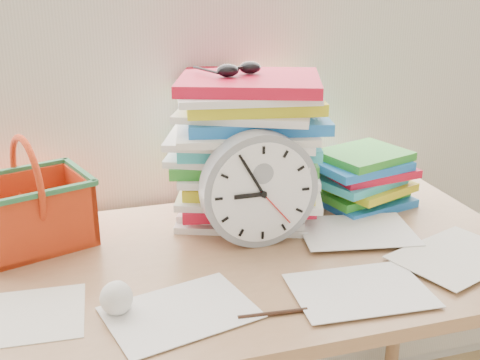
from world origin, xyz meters
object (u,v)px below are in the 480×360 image
object	(u,v)px
paper_stack	(249,148)
clock	(259,189)
basket	(29,193)
book_stack	(363,178)
desk	(225,288)

from	to	relation	value
paper_stack	clock	bearing A→B (deg)	-99.67
paper_stack	basket	world-z (taller)	paper_stack
clock	book_stack	world-z (taller)	clock
paper_stack	clock	distance (m)	0.17
paper_stack	book_stack	size ratio (longest dim) A/B	1.48
clock	basket	world-z (taller)	clock
desk	basket	world-z (taller)	basket
paper_stack	book_stack	distance (m)	0.33
desk	paper_stack	xyz separation A→B (m)	(0.12, 0.22, 0.25)
paper_stack	basket	xyz separation A→B (m)	(-0.53, -0.02, -0.05)
clock	basket	size ratio (longest dim) A/B	1.05
desk	clock	distance (m)	0.24
desk	book_stack	size ratio (longest dim) A/B	5.54
paper_stack	book_stack	bearing A→B (deg)	-3.65
paper_stack	basket	size ratio (longest dim) A/B	1.46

